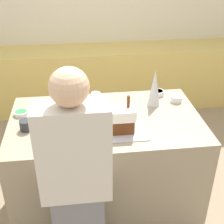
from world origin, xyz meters
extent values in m
plane|color=gray|center=(0.00, 0.00, 0.00)|extent=(12.00, 12.00, 0.00)
cube|color=beige|center=(0.00, 2.29, 1.30)|extent=(8.00, 0.05, 2.60)
cube|color=#DBBC60|center=(0.00, 1.96, 0.44)|extent=(6.00, 0.60, 0.89)
cube|color=gray|center=(0.00, 0.00, 0.47)|extent=(1.61, 0.97, 0.93)
cube|color=#B2B2BC|center=(0.11, -0.21, 0.94)|extent=(0.39, 0.30, 0.01)
cube|color=#5B2D14|center=(0.11, -0.21, 0.99)|extent=(0.17, 0.13, 0.11)
cube|color=white|center=(0.11, -0.21, 1.09)|extent=(0.19, 0.14, 0.09)
cylinder|color=#5B2D14|center=(0.15, -0.19, 1.18)|extent=(0.02, 0.02, 0.10)
cone|color=silver|center=(0.45, 0.19, 1.10)|extent=(0.11, 0.11, 0.34)
cylinder|color=silver|center=(0.55, 0.38, 0.95)|extent=(0.11, 0.11, 0.04)
cylinder|color=green|center=(0.55, 0.38, 0.97)|extent=(0.09, 0.09, 0.01)
cylinder|color=white|center=(0.18, 0.05, 0.96)|extent=(0.10, 0.10, 0.05)
cylinder|color=orange|center=(0.18, 0.05, 0.98)|extent=(0.08, 0.08, 0.01)
cylinder|color=silver|center=(-0.05, 0.41, 0.95)|extent=(0.09, 0.09, 0.04)
cylinder|color=pink|center=(-0.05, 0.41, 0.97)|extent=(0.07, 0.07, 0.01)
cylinder|color=silver|center=(-0.71, 0.15, 0.95)|extent=(0.12, 0.12, 0.04)
cylinder|color=green|center=(-0.71, 0.15, 0.96)|extent=(0.10, 0.10, 0.01)
cylinder|color=silver|center=(0.68, 0.23, 0.96)|extent=(0.10, 0.10, 0.05)
cylinder|color=orange|center=(0.68, 0.23, 0.98)|extent=(0.08, 0.08, 0.01)
cylinder|color=white|center=(-0.20, 0.04, 0.95)|extent=(0.11, 0.11, 0.04)
cylinder|color=yellow|center=(-0.20, 0.04, 0.96)|extent=(0.09, 0.09, 0.01)
cylinder|color=white|center=(-0.05, 0.17, 0.95)|extent=(0.14, 0.14, 0.05)
cylinder|color=yellow|center=(-0.05, 0.17, 0.97)|extent=(0.11, 0.11, 0.01)
cube|color=#CCB78C|center=(-0.52, 0.25, 0.94)|extent=(0.18, 0.13, 0.02)
cylinder|color=#2D2D33|center=(-0.64, -0.09, 0.97)|extent=(0.10, 0.10, 0.08)
cube|color=silver|center=(-0.26, -0.72, 1.14)|extent=(0.44, 0.20, 0.65)
sphere|color=#DBAD89|center=(-0.26, -0.72, 1.57)|extent=(0.22, 0.22, 0.22)
cylinder|color=#DBAD89|center=(-0.26, -0.50, 1.28)|extent=(0.07, 0.44, 0.07)
camera|label=1|loc=(-0.22, -2.23, 2.28)|focal=50.00mm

